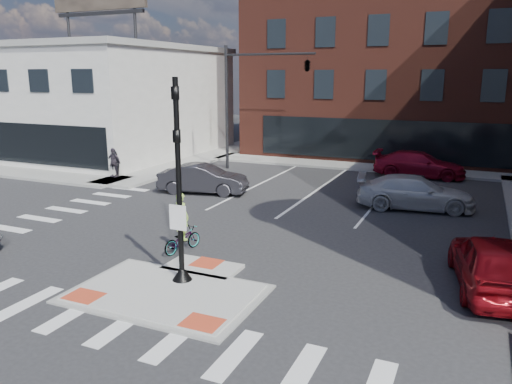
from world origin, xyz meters
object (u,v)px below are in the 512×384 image
at_px(bg_car_dark, 203,179).
at_px(bg_car_silver, 413,185).
at_px(white_pickup, 415,193).
at_px(cyclist, 182,232).
at_px(red_sedan, 493,263).
at_px(pedestrian_a, 115,164).
at_px(bg_car_red, 419,164).
at_px(pedestrian_b, 114,162).

distance_m(bg_car_dark, bg_car_silver, 10.89).
relative_size(white_pickup, cyclist, 2.48).
bearing_deg(cyclist, red_sedan, -161.25).
bearing_deg(pedestrian_a, bg_car_red, 46.46).
relative_size(white_pickup, bg_car_red, 0.98).
height_order(bg_car_dark, bg_car_silver, bg_car_dark).
height_order(cyclist, pedestrian_a, cyclist).
bearing_deg(bg_car_red, cyclist, 159.07).
xyz_separation_m(bg_car_dark, cyclist, (3.85, -8.20, -0.05)).
distance_m(bg_car_dark, pedestrian_b, 6.82).
relative_size(bg_car_dark, cyclist, 2.17).
height_order(bg_car_dark, pedestrian_a, pedestrian_a).
distance_m(bg_car_red, cyclist, 18.41).
relative_size(white_pickup, bg_car_dark, 1.14).
bearing_deg(white_pickup, cyclist, 134.51).
bearing_deg(cyclist, bg_car_red, -95.77).
relative_size(bg_car_red, pedestrian_a, 3.54).
bearing_deg(bg_car_silver, bg_car_red, -87.61).
bearing_deg(pedestrian_b, red_sedan, -17.25).
xyz_separation_m(white_pickup, bg_car_dark, (-10.68, -1.27, -0.00)).
bearing_deg(bg_car_silver, bg_car_dark, 16.95).
bearing_deg(pedestrian_b, cyclist, -36.23).
xyz_separation_m(bg_car_dark, pedestrian_b, (-6.74, 1.00, 0.25)).
height_order(white_pickup, pedestrian_a, pedestrian_a).
xyz_separation_m(red_sedan, pedestrian_a, (-20.50, 8.32, 0.08)).
height_order(white_pickup, bg_car_dark, white_pickup).
height_order(red_sedan, cyclist, cyclist).
height_order(bg_car_red, pedestrian_b, pedestrian_b).
xyz_separation_m(white_pickup, pedestrian_a, (-17.33, -0.27, 0.14)).
bearing_deg(bg_car_dark, bg_car_silver, -83.49).
height_order(red_sedan, white_pickup, red_sedan).
relative_size(bg_car_silver, bg_car_red, 0.71).
relative_size(bg_car_silver, pedestrian_a, 2.51).
bearing_deg(pedestrian_a, bg_car_silver, 28.37).
bearing_deg(bg_car_silver, white_pickup, 97.56).
bearing_deg(bg_car_red, bg_car_silver, -177.86).
distance_m(bg_car_dark, pedestrian_a, 6.73).
bearing_deg(pedestrian_b, bg_car_dark, -3.69).
relative_size(bg_car_silver, pedestrian_b, 2.21).
xyz_separation_m(red_sedan, bg_car_red, (-3.86, 16.47, -0.05)).
distance_m(bg_car_silver, pedestrian_b, 17.26).
bearing_deg(bg_car_red, bg_car_dark, 131.05).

